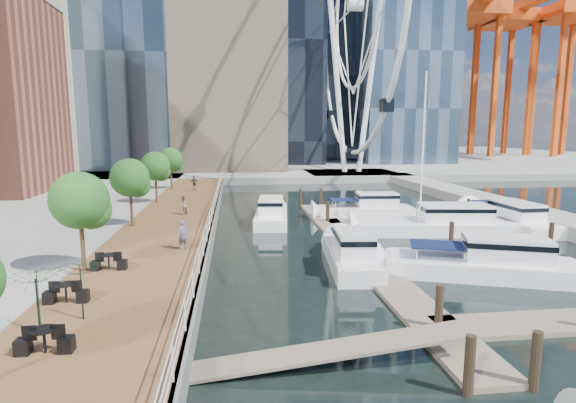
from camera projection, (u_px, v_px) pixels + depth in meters
The scene contains 18 objects.
ground at pixel (346, 314), 18.33m from camera, with size 520.00×520.00×0.00m, color black.
boardwalk at pixel (171, 229), 31.90m from camera, with size 6.00×60.00×1.00m, color brown.
seawall at pixel (213, 228), 32.26m from camera, with size 0.25×60.00×1.00m, color #595954.
land_far at pixel (251, 157), 118.29m from camera, with size 200.00×114.00×1.00m, color gray.
breakwater at pixel (509, 209), 40.23m from camera, with size 4.00×60.00×1.00m, color gray.
pier at pixel (352, 175), 70.91m from camera, with size 14.00×12.00×1.00m, color gray.
railing at pixel (212, 214), 32.09m from camera, with size 0.10×60.00×1.05m, color white, non-canonical shape.
floating_docks at pixel (429, 239), 28.99m from camera, with size 16.00×34.00×2.60m.
ferris_wheel at pixel (355, 5), 66.95m from camera, with size 5.80×45.60×47.80m.
port_cranes at pixel (510, 82), 117.04m from camera, with size 40.00×52.00×38.00m.
street_trees at pixel (130, 178), 30.05m from camera, with size 2.60×42.60×4.60m.
cafe_tables at pixel (57, 314), 14.93m from camera, with size 2.50×13.70×0.74m.
yacht_foreground at pixel (480, 277), 23.02m from camera, with size 2.79×10.43×2.15m, color white, non-canonical shape.
pedestrian_near at pixel (183, 235), 24.44m from camera, with size 0.59×0.38×1.61m, color #53566F.
pedestrian_mid at pixel (183, 205), 34.59m from camera, with size 0.72×0.56×1.49m, color gray.
pedestrian_far at pixel (195, 183), 48.85m from camera, with size 0.91×0.38×1.55m, color #383F46.
moored_yachts at pixel (428, 237), 31.58m from camera, with size 21.28×35.09×11.50m.
cafe_seating at pixel (8, 336), 11.77m from camera, with size 4.18×11.81×2.19m.
Camera 1 is at (-4.44, -16.99, 7.40)m, focal length 28.00 mm.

